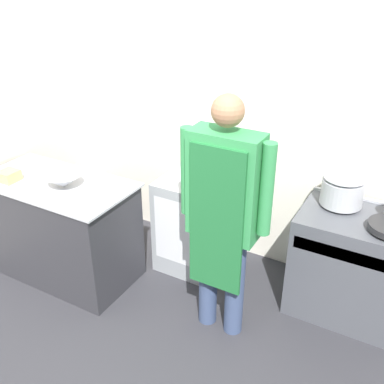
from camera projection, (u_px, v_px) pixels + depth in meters
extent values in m
plane|color=#2D2D33|center=(104.00, 382.00, 3.04)|extent=(14.00, 14.00, 0.00)
cube|color=silver|center=(231.00, 114.00, 3.90)|extent=(8.00, 0.05, 2.70)
cube|color=silver|center=(1.00, 111.00, 3.98)|extent=(0.05, 8.00, 2.70)
cube|color=#2D2D33|center=(62.00, 230.00, 3.93)|extent=(1.27, 0.67, 0.89)
cube|color=#B2B5BC|center=(55.00, 183.00, 3.72)|extent=(1.33, 0.69, 0.02)
cube|color=#4C4F56|center=(355.00, 266.00, 3.48)|extent=(0.93, 0.61, 0.86)
cube|color=#B2B5BC|center=(353.00, 257.00, 3.13)|extent=(0.85, 0.03, 0.10)
cube|color=#B2B5BC|center=(373.00, 201.00, 3.50)|extent=(0.93, 0.03, 0.02)
cube|color=#93999E|center=(201.00, 221.00, 4.07)|extent=(0.63, 0.67, 0.87)
cube|color=silver|center=(182.00, 234.00, 3.79)|extent=(0.54, 0.02, 0.61)
cylinder|color=#38476B|center=(208.00, 277.00, 3.38)|extent=(0.14, 0.14, 0.84)
cylinder|color=#38476B|center=(235.00, 286.00, 3.29)|extent=(0.14, 0.14, 0.84)
cube|color=#338C4C|center=(225.00, 186.00, 2.97)|extent=(0.49, 0.22, 0.75)
cube|color=#1E6633|center=(216.00, 222.00, 2.97)|extent=(0.39, 0.02, 1.07)
cylinder|color=#338C4C|center=(187.00, 171.00, 3.07)|extent=(0.09, 0.09, 0.64)
cylinder|color=#338C4C|center=(267.00, 190.00, 2.82)|extent=(0.09, 0.09, 0.64)
sphere|color=#9E7051|center=(228.00, 111.00, 2.73)|extent=(0.21, 0.21, 0.21)
cone|color=#B2B5BC|center=(63.00, 181.00, 3.61)|extent=(0.30, 0.30, 0.11)
cube|color=#D8B266|center=(9.00, 176.00, 3.72)|extent=(0.15, 0.15, 0.09)
cylinder|color=#B2B5BC|center=(342.00, 192.00, 3.40)|extent=(0.32, 0.32, 0.20)
ellipsoid|color=#B2B5BC|center=(345.00, 178.00, 3.34)|extent=(0.31, 0.31, 0.06)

